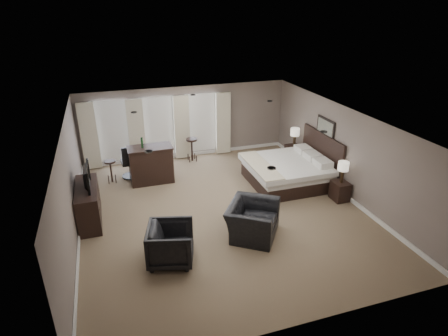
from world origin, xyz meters
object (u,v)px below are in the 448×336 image
object	(u,v)px
bar_counter	(151,164)
armchair_far	(171,242)
dresser	(88,204)
bar_stool_right	(192,150)
tv	(85,185)
desk_chair	(129,161)
armchair_near	(253,215)
lamp_far	(295,137)
lamp_near	(343,172)
nightstand_near	(340,191)
bar_stool_left	(111,171)
bed	(290,161)
nightstand_far	(293,154)

from	to	relation	value
bar_counter	armchair_far	bearing A→B (deg)	-92.16
dresser	bar_stool_right	distance (m)	4.70
tv	desk_chair	world-z (taller)	desk_chair
armchair_near	armchair_far	world-z (taller)	armchair_near
lamp_far	tv	size ratio (longest dim) A/B	0.65
bar_counter	lamp_near	bearing A→B (deg)	-29.75
nightstand_near	bar_stool_right	bearing A→B (deg)	129.35
bar_stool_left	bed	bearing A→B (deg)	-18.50
bed	bar_stool_left	bearing A→B (deg)	161.50
bar_stool_left	dresser	bearing A→B (deg)	-106.40
armchair_far	bar_stool_right	xyz separation A→B (m)	(1.78, 5.46, -0.07)
nightstand_near	bar_stool_left	world-z (taller)	bar_stool_left
bed	nightstand_near	xyz separation A→B (m)	(0.89, -1.45, -0.49)
tv	armchair_near	world-z (taller)	armchair_near
bar_stool_left	desk_chair	size ratio (longest dim) A/B	0.65
lamp_far	desk_chair	bearing A→B (deg)	174.38
bed	bar_stool_left	distance (m)	5.68
nightstand_near	lamp_near	distance (m)	0.60
lamp_near	bar_stool_right	distance (m)	5.40
armchair_far	bar_counter	size ratio (longest dim) A/B	0.72
armchair_far	desk_chair	distance (m)	4.78
armchair_near	bar_stool_right	xyz separation A→B (m)	(-0.31, 5.05, -0.14)
nightstand_far	armchair_far	xyz separation A→B (m)	(-5.19, -4.20, 0.19)
nightstand_near	armchair_far	bearing A→B (deg)	-165.98
nightstand_far	bar_stool_left	size ratio (longest dim) A/B	0.84
nightstand_near	lamp_near	size ratio (longest dim) A/B	0.88
nightstand_far	armchair_far	distance (m)	6.68
lamp_far	dresser	bearing A→B (deg)	-164.88
nightstand_far	desk_chair	bearing A→B (deg)	174.38
lamp_near	nightstand_near	bearing A→B (deg)	0.00
nightstand_near	lamp_far	size ratio (longest dim) A/B	0.85
nightstand_near	armchair_far	distance (m)	5.35
nightstand_near	lamp_far	bearing A→B (deg)	90.00
bar_counter	lamp_far	bearing A→B (deg)	0.27
tv	desk_chair	bearing A→B (deg)	-27.44
lamp_far	bar_counter	size ratio (longest dim) A/B	0.48
bar_stool_right	bed	bearing A→B (deg)	-47.06
bar_counter	nightstand_near	bearing A→B (deg)	-29.75
armchair_far	desk_chair	bearing A→B (deg)	20.76
lamp_near	desk_chair	xyz separation A→B (m)	(-5.66, 3.46, -0.31)
bed	lamp_near	world-z (taller)	bed
bar_counter	bar_stool_right	distance (m)	2.08
lamp_near	armchair_far	xyz separation A→B (m)	(-5.19, -1.30, -0.38)
lamp_far	desk_chair	xyz separation A→B (m)	(-5.66, 0.56, -0.38)
lamp_near	tv	distance (m)	7.00
bed	lamp_near	size ratio (longest dim) A/B	3.79
bar_stool_left	tv	bearing A→B (deg)	-106.40
armchair_near	bar_counter	size ratio (longest dim) A/B	0.94
nightstand_near	lamp_near	world-z (taller)	lamp_near
armchair_far	bar_counter	distance (m)	4.18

